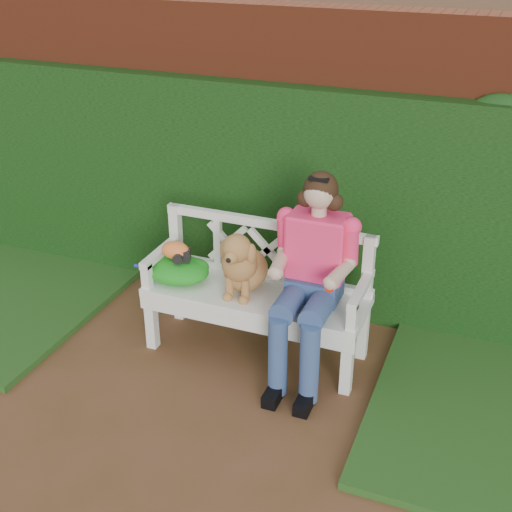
% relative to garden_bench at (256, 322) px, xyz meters
% --- Properties ---
extents(ground, '(60.00, 60.00, 0.00)m').
position_rel_garden_bench_xyz_m(ground, '(-0.22, -0.94, -0.24)').
color(ground, '#4E3218').
extents(brick_wall, '(10.00, 0.30, 2.20)m').
position_rel_garden_bench_xyz_m(brick_wall, '(-0.22, 0.96, 0.86)').
color(brick_wall, maroon).
rests_on(brick_wall, ground).
extents(ivy_hedge, '(10.00, 0.18, 1.70)m').
position_rel_garden_bench_xyz_m(ivy_hedge, '(-0.22, 0.74, 0.61)').
color(ivy_hedge, '#1C4B16').
rests_on(ivy_hedge, ground).
extents(garden_bench, '(1.63, 0.75, 0.48)m').
position_rel_garden_bench_xyz_m(garden_bench, '(0.00, 0.00, 0.00)').
color(garden_bench, white).
rests_on(garden_bench, ground).
extents(seated_woman, '(0.68, 0.84, 1.33)m').
position_rel_garden_bench_xyz_m(seated_woman, '(0.41, -0.02, 0.43)').
color(seated_woman, '#E6496B').
rests_on(seated_woman, ground).
extents(dog, '(0.41, 0.49, 0.47)m').
position_rel_garden_bench_xyz_m(dog, '(-0.08, -0.02, 0.47)').
color(dog, brown).
rests_on(dog, garden_bench).
extents(tennis_racket, '(0.59, 0.42, 0.03)m').
position_rel_garden_bench_xyz_m(tennis_racket, '(-0.59, 0.01, 0.25)').
color(tennis_racket, white).
rests_on(tennis_racket, garden_bench).
extents(green_bag, '(0.50, 0.41, 0.16)m').
position_rel_garden_bench_xyz_m(green_bag, '(-0.57, -0.04, 0.32)').
color(green_bag, green).
rests_on(green_bag, garden_bench).
extents(camera_item, '(0.14, 0.12, 0.08)m').
position_rel_garden_bench_xyz_m(camera_item, '(-0.53, -0.03, 0.44)').
color(camera_item, black).
rests_on(camera_item, green_bag).
extents(baseball_glove, '(0.20, 0.16, 0.12)m').
position_rel_garden_bench_xyz_m(baseball_glove, '(-0.58, -0.03, 0.46)').
color(baseball_glove, orange).
rests_on(baseball_glove, green_bag).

